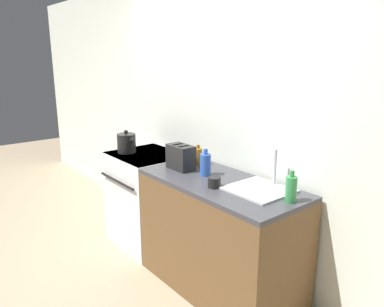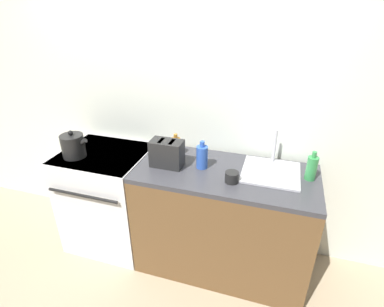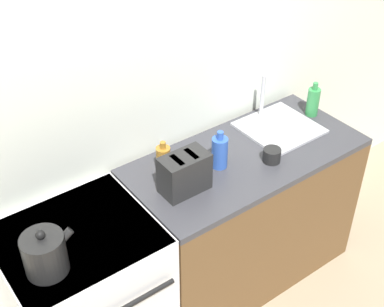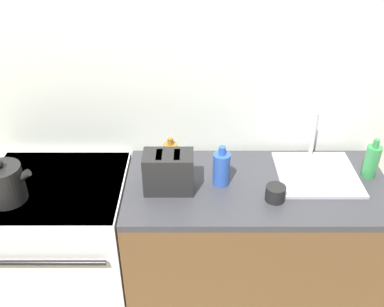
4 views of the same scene
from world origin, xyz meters
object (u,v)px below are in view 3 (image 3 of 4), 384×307
kettle (45,254)px  bottle_green (313,101)px  stove (87,299)px  cup_black (272,155)px  toaster (185,173)px  bottle_amber (163,159)px  bottle_blue (220,152)px

kettle → bottle_green: size_ratio=1.06×
stove → kettle: size_ratio=4.02×
bottle_green → cup_black: bearing=-158.8°
kettle → toaster: 0.77m
bottle_green → bottle_amber: 1.04m
stove → toaster: 0.81m
kettle → stove: bearing=32.6°
toaster → bottle_green: 1.04m
stove → toaster: toaster is taller
stove → cup_black: bearing=-6.2°
stove → bottle_green: (1.62, 0.08, 0.54)m
stove → bottle_blue: 1.01m
kettle → bottle_amber: 0.82m
toaster → cup_black: (0.51, -0.08, -0.06)m
kettle → bottle_green: kettle is taller
bottle_blue → bottle_amber: bearing=151.5°
bottle_blue → bottle_green: 0.78m
bottle_blue → bottle_green: same height
cup_black → bottle_green: bearing=21.2°
bottle_blue → bottle_green: size_ratio=1.00×
stove → bottle_blue: bottle_blue is taller
toaster → bottle_blue: 0.27m
bottle_green → bottle_amber: bottle_green is taller
toaster → bottle_amber: toaster is taller
stove → bottle_blue: (0.85, 0.01, 0.54)m
bottle_amber → cup_black: bearing=-28.2°
stove → kettle: (-0.18, -0.12, 0.54)m
kettle → cup_black: kettle is taller
kettle → bottle_amber: size_ratio=1.26×
toaster → bottle_blue: (0.26, 0.05, -0.01)m
kettle → toaster: size_ratio=0.94×
bottle_amber → cup_black: size_ratio=1.89×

